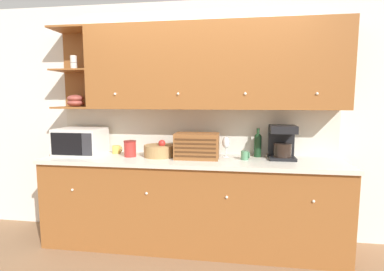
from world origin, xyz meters
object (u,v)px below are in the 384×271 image
(mug, at_px, (117,149))
(wine_bottle, at_px, (258,144))
(mug_blue_second, at_px, (245,155))
(wine_glass, at_px, (226,143))
(coffee_maker, at_px, (282,142))
(bread_box, at_px, (197,146))
(storage_canister, at_px, (130,149))
(fruit_basket, at_px, (159,151))
(microwave, at_px, (81,141))

(mug, distance_m, wine_bottle, 1.56)
(mug_blue_second, bearing_deg, wine_glass, 149.49)
(wine_glass, bearing_deg, coffee_maker, -2.15)
(bread_box, height_order, wine_bottle, wine_bottle)
(mug_blue_second, xyz_separation_m, coffee_maker, (0.37, 0.09, 0.13))
(bread_box, xyz_separation_m, coffee_maker, (0.86, 0.10, 0.04))
(mug, relative_size, mug_blue_second, 1.20)
(mug, xyz_separation_m, mug_blue_second, (1.42, -0.15, 0.00))
(storage_canister, height_order, wine_glass, wine_glass)
(storage_canister, height_order, fruit_basket, fruit_basket)
(storage_canister, bearing_deg, wine_glass, 7.05)
(fruit_basket, bearing_deg, microwave, -179.39)
(microwave, relative_size, storage_canister, 2.83)
(microwave, xyz_separation_m, mug_blue_second, (1.78, -0.02, -0.10))
(fruit_basket, bearing_deg, coffee_maker, 2.80)
(microwave, xyz_separation_m, bread_box, (1.29, -0.03, -0.02))
(mug, xyz_separation_m, bread_box, (0.93, -0.15, 0.09))
(microwave, height_order, storage_canister, microwave)
(microwave, distance_m, storage_canister, 0.58)
(fruit_basket, height_order, bread_box, bread_box)
(microwave, bearing_deg, bread_box, -1.28)
(microwave, bearing_deg, mug_blue_second, -0.74)
(fruit_basket, distance_m, wine_glass, 0.71)
(storage_canister, height_order, mug_blue_second, storage_canister)
(mug, height_order, storage_canister, storage_canister)
(bread_box, bearing_deg, mug_blue_second, 0.70)
(fruit_basket, relative_size, coffee_maker, 0.92)
(wine_glass, relative_size, coffee_maker, 0.62)
(mug_blue_second, distance_m, coffee_maker, 0.41)
(mug_blue_second, height_order, wine_bottle, wine_bottle)
(fruit_basket, distance_m, wine_bottle, 1.05)
(fruit_basket, bearing_deg, mug_blue_second, -2.06)
(microwave, xyz_separation_m, fruit_basket, (0.88, 0.01, -0.08))
(storage_canister, xyz_separation_m, coffee_maker, (1.58, 0.10, 0.09))
(storage_canister, height_order, wine_bottle, wine_bottle)
(microwave, relative_size, mug_blue_second, 5.46)
(bread_box, distance_m, coffee_maker, 0.87)
(mug_blue_second, distance_m, wine_bottle, 0.25)
(wine_glass, bearing_deg, fruit_basket, -173.22)
(bread_box, relative_size, wine_glass, 2.06)
(mug, bearing_deg, wine_glass, -1.52)
(storage_canister, bearing_deg, fruit_basket, 7.67)
(microwave, xyz_separation_m, wine_glass, (1.59, 0.09, 0.00))
(storage_canister, distance_m, coffee_maker, 1.59)
(mug, xyz_separation_m, storage_canister, (0.21, -0.16, 0.04))
(bread_box, height_order, wine_glass, bread_box)
(wine_bottle, xyz_separation_m, coffee_maker, (0.24, -0.09, 0.04))
(bread_box, bearing_deg, microwave, 178.72)
(mug, relative_size, wine_glass, 0.49)
(wine_glass, xyz_separation_m, mug_blue_second, (0.20, -0.12, -0.10))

